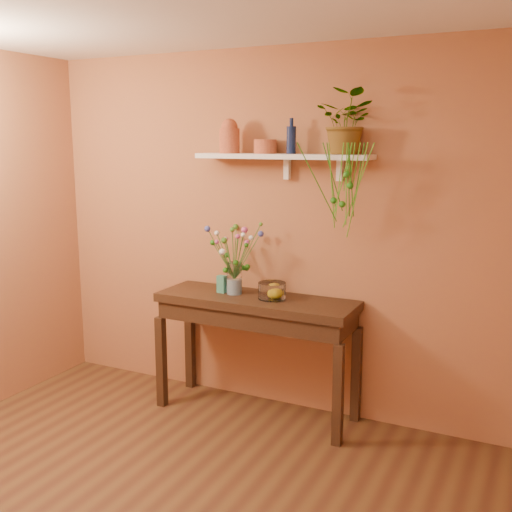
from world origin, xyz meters
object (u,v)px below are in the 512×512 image
at_px(spider_plant, 348,122).
at_px(bouquet, 234,246).
at_px(blue_bottle, 291,139).
at_px(glass_vase, 234,281).
at_px(terracotta_jug, 229,137).
at_px(glass_bowl, 272,291).
at_px(sideboard, 256,314).

bearing_deg(spider_plant, bouquet, -172.74).
height_order(blue_bottle, glass_vase, blue_bottle).
bearing_deg(terracotta_jug, blue_bottle, 4.98).
relative_size(glass_vase, glass_bowl, 1.18).
bearing_deg(terracotta_jug, glass_vase, -47.84).
distance_m(sideboard, glass_bowl, 0.23).
xyz_separation_m(sideboard, spider_plant, (0.62, 0.14, 1.38)).
height_order(terracotta_jug, blue_bottle, terracotta_jug).
bearing_deg(glass_vase, sideboard, -5.04).
height_order(blue_bottle, spider_plant, spider_plant).
bearing_deg(blue_bottle, bouquet, -165.17).
distance_m(terracotta_jug, blue_bottle, 0.47).
relative_size(glass_vase, bouquet, 0.55).
height_order(glass_vase, bouquet, bouquet).
relative_size(spider_plant, glass_bowl, 2.15).
distance_m(sideboard, bouquet, 0.53).
xyz_separation_m(glass_vase, glass_bowl, (0.32, -0.01, -0.05)).
xyz_separation_m(blue_bottle, glass_vase, (-0.39, -0.13, -1.03)).
bearing_deg(glass_bowl, spider_plant, 15.47).
distance_m(sideboard, blue_bottle, 1.29).
height_order(terracotta_jug, glass_vase, terracotta_jug).
xyz_separation_m(sideboard, blue_bottle, (0.20, 0.14, 1.27)).
distance_m(spider_plant, glass_bowl, 1.30).
height_order(terracotta_jug, glass_bowl, terracotta_jug).
distance_m(blue_bottle, bouquet, 0.88).
bearing_deg(bouquet, glass_bowl, -5.65).
bearing_deg(sideboard, spider_plant, 12.87).
relative_size(sideboard, terracotta_jug, 5.95).
bearing_deg(glass_vase, terracotta_jug, 132.16).
distance_m(terracotta_jug, glass_vase, 1.06).
bearing_deg(bouquet, blue_bottle, 14.83).
xyz_separation_m(spider_plant, bouquet, (-0.81, -0.10, -0.89)).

